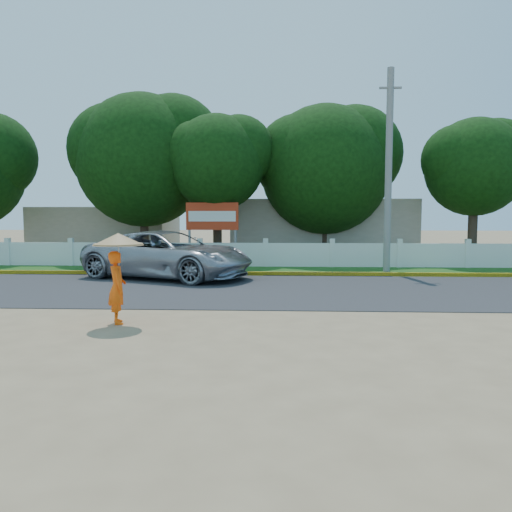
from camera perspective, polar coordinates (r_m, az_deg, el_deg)
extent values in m
plane|color=#9E8460|center=(11.62, -0.47, -7.25)|extent=(120.00, 120.00, 0.00)
cube|color=#38383A|center=(16.04, 0.43, -3.83)|extent=(60.00, 7.00, 0.02)
cube|color=#2D601E|center=(21.24, 0.99, -1.66)|extent=(60.00, 3.50, 0.03)
cube|color=yellow|center=(19.54, 0.84, -2.04)|extent=(40.00, 0.18, 0.16)
cube|color=silver|center=(22.63, 1.11, 0.11)|extent=(40.00, 0.10, 1.10)
cube|color=#B7AD99|center=(29.45, 7.34, 3.24)|extent=(10.00, 6.00, 3.20)
cube|color=#B7AD99|center=(32.17, -16.60, 2.85)|extent=(8.00, 5.00, 2.80)
cylinder|color=gray|center=(21.38, 14.91, 9.31)|extent=(0.28, 0.28, 8.29)
imported|color=#A0A2A8|center=(18.99, -10.01, 0.15)|extent=(7.07, 5.11, 1.79)
imported|color=#FD560D|center=(11.49, -15.59, -3.47)|extent=(0.60, 0.70, 1.62)
cylinder|color=gray|center=(11.40, -15.42, -0.38)|extent=(0.02, 0.02, 1.05)
cone|color=#AF8450|center=(11.37, -15.47, 1.87)|extent=(1.11, 1.11, 0.27)
cylinder|color=gray|center=(24.07, -7.60, 1.43)|extent=(0.12, 0.12, 2.00)
cylinder|color=gray|center=(23.78, -2.37, 1.43)|extent=(0.12, 0.12, 2.00)
cube|color=red|center=(23.86, -5.02, 4.55)|extent=(2.50, 0.12, 1.30)
cube|color=silver|center=(23.80, -5.04, 4.55)|extent=(2.25, 0.02, 0.49)
cylinder|color=#473828|center=(26.36, 23.51, 2.85)|extent=(0.44, 0.44, 3.36)
sphere|color=#123C0D|center=(26.44, 23.73, 9.29)|extent=(4.69, 4.69, 4.69)
cylinder|color=#473828|center=(27.09, -12.64, 3.10)|extent=(0.44, 0.44, 3.28)
sphere|color=#123C0D|center=(27.22, -12.78, 10.59)|extent=(6.93, 6.93, 6.93)
cylinder|color=#473828|center=(24.99, -4.43, 3.46)|extent=(0.44, 0.44, 3.64)
sphere|color=#123C0D|center=(25.10, -4.48, 10.60)|extent=(4.74, 4.74, 4.74)
cylinder|color=#473828|center=(26.65, 7.82, 2.68)|extent=(0.44, 0.44, 2.85)
sphere|color=#123C0D|center=(26.72, 7.90, 9.73)|extent=(6.75, 6.75, 6.75)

